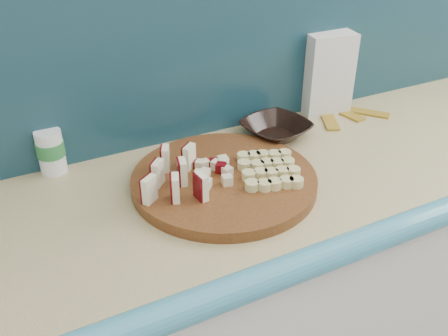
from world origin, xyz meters
TOP-DOWN VIEW (x-y plane):
  - kitchen_counter at (0.10, 1.50)m, footprint 2.20×0.63m
  - backsplash at (0.10, 1.79)m, footprint 2.20×0.02m
  - cutting_board at (-0.13, 1.51)m, footprint 0.56×0.56m
  - apple_wedges at (-0.25, 1.52)m, footprint 0.16×0.19m
  - apple_chunks at (-0.15, 1.52)m, footprint 0.07×0.08m
  - banana_slices at (-0.03, 1.48)m, footprint 0.17×0.19m
  - brown_bowl at (0.11, 1.67)m, footprint 0.21×0.21m
  - flour_bag at (0.34, 1.76)m, footprint 0.15×0.12m
  - canister at (-0.47, 1.76)m, footprint 0.07×0.07m
  - banana_peel at (0.38, 1.70)m, footprint 0.24×0.20m

SIDE VIEW (x-z plane):
  - kitchen_counter at x=0.10m, z-range 0.00..0.91m
  - banana_peel at x=0.38m, z-range 0.91..0.92m
  - cutting_board at x=-0.13m, z-range 0.91..0.94m
  - brown_bowl at x=0.11m, z-range 0.91..0.95m
  - banana_slices at x=-0.03m, z-range 0.94..0.96m
  - apple_chunks at x=-0.15m, z-range 0.94..0.96m
  - apple_wedges at x=-0.25m, z-range 0.94..1.00m
  - canister at x=-0.47m, z-range 0.91..1.02m
  - flour_bag at x=0.34m, z-range 0.91..1.15m
  - backsplash at x=0.10m, z-range 0.91..1.41m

